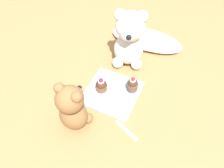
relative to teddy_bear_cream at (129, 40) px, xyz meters
The scene contains 9 objects.
ground_plane 0.23m from the teddy_bear_cream, 87.33° to the right, with size 4.00×4.00×0.00m, color #9E7042.
knitted_placemat 0.23m from the teddy_bear_cream, 87.33° to the right, with size 0.21×0.21×0.01m, color #7A9ED1.
tulle_cloth 0.20m from the teddy_bear_cream, 78.86° to the left, with size 0.35×0.16×0.04m, color white.
teddy_bear_cream is the anchor object (origin of this frame).
teddy_bear_tan 0.38m from the teddy_bear_cream, 98.18° to the right, with size 0.11×0.11×0.21m.
cupcake_near_cream_bear 0.19m from the teddy_bear_cream, 61.70° to the right, with size 0.05×0.05×0.07m.
saucer_plate 0.24m from the teddy_bear_cream, 99.62° to the right, with size 0.09×0.09×0.01m, color silver.
cupcake_near_tan_bear 0.22m from the teddy_bear_cream, 99.62° to the right, with size 0.05×0.05×0.07m.
teaspoon 0.37m from the teddy_bear_cream, 68.55° to the right, with size 0.10×0.01×0.01m, color silver.
Camera 1 is at (0.22, -0.48, 0.72)m, focal length 35.00 mm.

